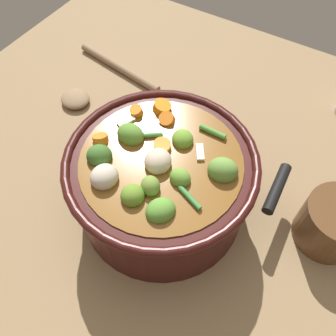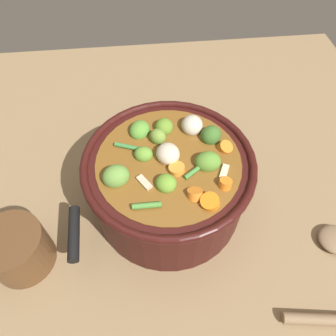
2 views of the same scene
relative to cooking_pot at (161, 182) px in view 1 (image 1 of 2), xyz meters
name	(u,v)px [view 1 (image 1 of 2)]	position (x,y,z in m)	size (l,w,h in m)	color
ground_plane	(162,204)	(0.00, 0.00, -0.07)	(1.10, 1.10, 0.00)	#8C704C
cooking_pot	(161,182)	(0.00, 0.00, 0.00)	(0.29, 0.29, 0.15)	#38110F
wooden_spoon	(98,82)	(0.18, 0.28, -0.06)	(0.19, 0.23, 0.02)	#866A4B
small_saucepan	(331,223)	(0.09, -0.25, -0.03)	(0.10, 0.16, 0.08)	brown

